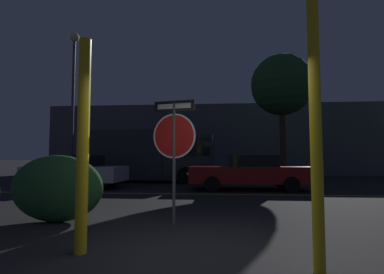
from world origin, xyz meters
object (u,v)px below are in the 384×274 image
at_px(tree_1, 282,85).
at_px(passing_car_2, 249,172).
at_px(passing_car_1, 76,171).
at_px(stop_sign, 174,137).
at_px(street_lamp, 73,78).
at_px(hedge_bush_1, 57,188).
at_px(delivery_truck, 154,153).
at_px(yellow_pole_left, 83,144).
at_px(yellow_pole_right, 316,125).

bearing_deg(tree_1, passing_car_2, -117.41).
bearing_deg(tree_1, passing_car_1, -155.30).
bearing_deg(stop_sign, passing_car_1, 141.16).
relative_size(street_lamp, tree_1, 1.19).
height_order(hedge_bush_1, passing_car_2, passing_car_2).
distance_m(passing_car_1, delivery_truck, 4.36).
xyz_separation_m(yellow_pole_left, hedge_bush_1, (-1.40, 1.87, -0.82)).
distance_m(yellow_pole_left, tree_1, 14.45).
distance_m(yellow_pole_right, passing_car_1, 11.41).
height_order(hedge_bush_1, street_lamp, street_lamp).
bearing_deg(stop_sign, yellow_pole_right, -35.84).
relative_size(passing_car_1, tree_1, 0.60).
bearing_deg(street_lamp, passing_car_2, -20.88).
bearing_deg(passing_car_1, yellow_pole_left, -151.60).
relative_size(yellow_pole_right, passing_car_2, 0.70).
height_order(passing_car_2, delivery_truck, delivery_truck).
relative_size(yellow_pole_left, hedge_bush_1, 1.55).
relative_size(stop_sign, hedge_bush_1, 1.26).
bearing_deg(stop_sign, hedge_bush_1, -167.91).
xyz_separation_m(stop_sign, passing_car_1, (-5.17, 6.55, -1.01)).
bearing_deg(yellow_pole_right, hedge_bush_1, 152.39).
bearing_deg(passing_car_1, passing_car_2, -88.37).
height_order(yellow_pole_left, delivery_truck, yellow_pole_left).
xyz_separation_m(hedge_bush_1, passing_car_2, (4.55, 6.46, 0.03)).
height_order(passing_car_1, delivery_truck, delivery_truck).
distance_m(yellow_pole_left, passing_car_2, 8.94).
xyz_separation_m(yellow_pole_right, passing_car_1, (-7.17, 8.82, -0.98)).
distance_m(passing_car_1, passing_car_2, 7.31).
relative_size(yellow_pole_left, passing_car_2, 0.62).
distance_m(hedge_bush_1, delivery_truck, 9.94).
xyz_separation_m(delivery_truck, street_lamp, (-4.64, 0.12, 4.22)).
height_order(yellow_pole_left, yellow_pole_right, yellow_pole_right).
distance_m(passing_car_1, street_lamp, 6.46).
distance_m(yellow_pole_left, yellow_pole_right, 3.05).
distance_m(hedge_bush_1, tree_1, 13.74).
xyz_separation_m(hedge_bush_1, delivery_truck, (-0.15, 9.91, 0.84)).
height_order(hedge_bush_1, passing_car_1, passing_car_1).
relative_size(passing_car_1, street_lamp, 0.50).
relative_size(passing_car_1, passing_car_2, 0.87).
xyz_separation_m(stop_sign, tree_1, (4.46, 10.98, 3.61)).
distance_m(passing_car_2, tree_1, 6.84).
bearing_deg(stop_sign, street_lamp, 138.44).
height_order(yellow_pole_right, passing_car_2, yellow_pole_right).
xyz_separation_m(hedge_bush_1, tree_1, (6.87, 10.95, 4.65)).
relative_size(stop_sign, passing_car_2, 0.50).
distance_m(delivery_truck, street_lamp, 6.27).
height_order(yellow_pole_left, passing_car_2, yellow_pole_left).
bearing_deg(yellow_pole_right, stop_sign, 131.30).
xyz_separation_m(yellow_pole_left, street_lamp, (-6.18, 11.89, 4.25)).
bearing_deg(delivery_truck, hedge_bush_1, 1.58).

